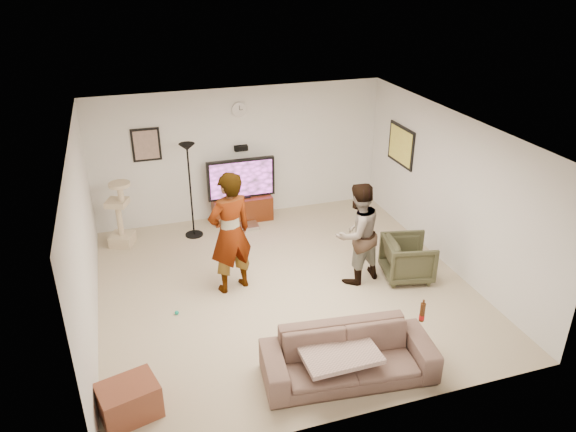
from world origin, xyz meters
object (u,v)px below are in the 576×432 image
object	(u,v)px
sofa	(349,356)
side_table	(129,400)
armchair	(408,258)
person_left	(230,233)
beer_bottle	(422,312)
person_right	(357,234)
floor_lamp	(191,191)
tv_stand	(242,208)
tv	(241,179)
cat_tree	(119,214)

from	to	relation	value
sofa	side_table	bearing A→B (deg)	-177.24
armchair	person_left	bearing A→B (deg)	90.61
beer_bottle	sofa	bearing A→B (deg)	180.00
person_right	sofa	xyz separation A→B (m)	(-0.98, -1.98, -0.51)
floor_lamp	beer_bottle	distance (m)	4.77
person_left	person_right	bearing A→B (deg)	151.76
floor_lamp	sofa	bearing A→B (deg)	-74.23
tv_stand	sofa	distance (m)	4.64
tv	cat_tree	size ratio (longest dim) A/B	1.08
person_left	armchair	world-z (taller)	person_left
tv_stand	armchair	size ratio (longest dim) A/B	1.52
cat_tree	person_left	xyz separation A→B (m)	(1.55, -1.96, 0.35)
person_right	tv_stand	bearing A→B (deg)	-83.00
tv	sofa	world-z (taller)	tv
person_right	beer_bottle	world-z (taller)	person_right
tv	sofa	size ratio (longest dim) A/B	0.62
tv_stand	side_table	size ratio (longest dim) A/B	1.80
floor_lamp	cat_tree	bearing A→B (deg)	178.71
beer_bottle	armchair	world-z (taller)	beer_bottle
person_right	beer_bottle	bearing A→B (deg)	72.06
tv_stand	side_table	distance (m)	5.05
tv	side_table	world-z (taller)	tv
tv_stand	person_left	xyz separation A→B (m)	(-0.70, -2.31, 0.71)
side_table	tv_stand	bearing A→B (deg)	62.44
tv	side_table	xyz separation A→B (m)	(-2.34, -4.48, -0.64)
side_table	floor_lamp	bearing A→B (deg)	71.93
tv	cat_tree	xyz separation A→B (m)	(-2.25, -0.35, -0.25)
beer_bottle	armchair	xyz separation A→B (m)	(0.84, 1.79, -0.39)
tv	cat_tree	bearing A→B (deg)	-171.24
armchair	person_right	bearing A→B (deg)	88.82
tv	side_table	bearing A→B (deg)	-117.56
floor_lamp	tv_stand	bearing A→B (deg)	20.62
beer_bottle	side_table	size ratio (longest dim) A/B	0.40
tv	person_right	distance (m)	2.90
tv	armchair	world-z (taller)	tv
cat_tree	armchair	xyz separation A→B (m)	(4.24, -2.49, -0.26)
armchair	side_table	xyz separation A→B (m)	(-4.32, -1.64, -0.13)
floor_lamp	armchair	xyz separation A→B (m)	(2.99, -2.46, -0.53)
person_left	person_right	distance (m)	1.92
person_left	armchair	bearing A→B (deg)	150.98
cat_tree	armchair	world-z (taller)	cat_tree
floor_lamp	person_right	xyz separation A→B (m)	(2.18, -2.28, -0.06)
tv	person_right	size ratio (longest dim) A/B	0.79
tv_stand	cat_tree	world-z (taller)	cat_tree
beer_bottle	side_table	world-z (taller)	beer_bottle
tv	person_right	world-z (taller)	person_right
floor_lamp	person_left	distance (m)	1.96
cat_tree	sofa	size ratio (longest dim) A/B	0.58
armchair	floor_lamp	bearing A→B (deg)	62.24
person_left	sofa	size ratio (longest dim) A/B	0.92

